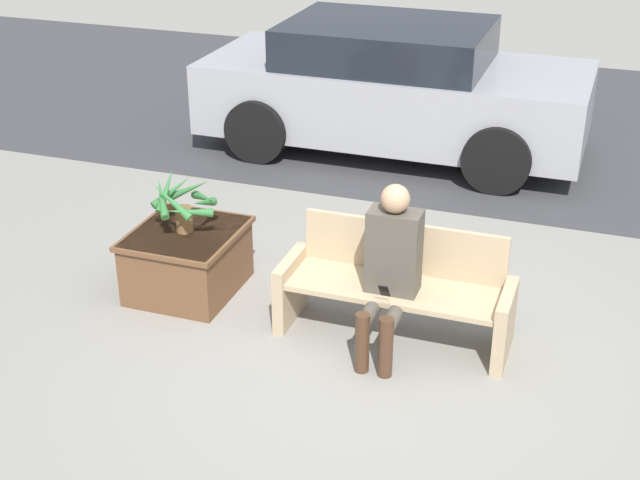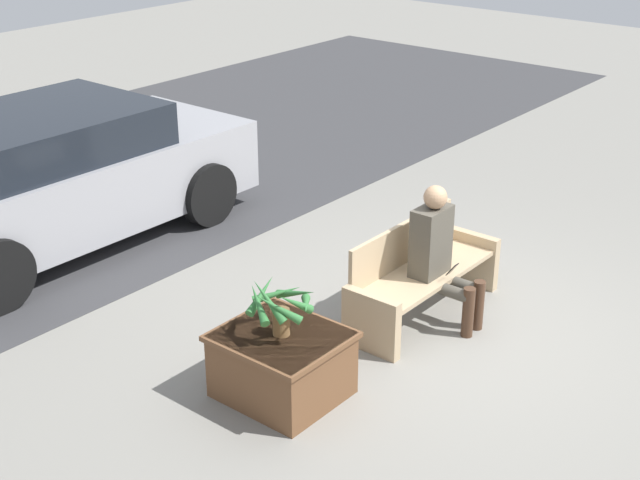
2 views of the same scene
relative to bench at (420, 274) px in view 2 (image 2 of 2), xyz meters
name	(u,v)px [view 2 (image 2 of 2)]	position (x,y,z in m)	size (l,w,h in m)	color
ground_plane	(439,332)	(-0.18, -0.35, -0.39)	(30.00, 30.00, 0.00)	gray
road_surface	(52,188)	(-0.18, 5.32, -0.39)	(20.00, 6.00, 0.01)	#38383A
bench	(420,274)	(0.00, 0.00, 0.00)	(1.73, 0.55, 0.83)	tan
person_seated	(439,251)	(0.00, -0.19, 0.28)	(0.38, 0.63, 1.26)	#4C473D
planter_box	(282,362)	(-1.78, 0.08, -0.10)	(0.84, 0.92, 0.53)	brown
potted_plant	(280,305)	(-1.78, 0.08, 0.40)	(0.56, 0.59, 0.49)	brown
parked_car	(54,177)	(-1.09, 3.86, 0.35)	(4.28, 1.98, 1.46)	#99999E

